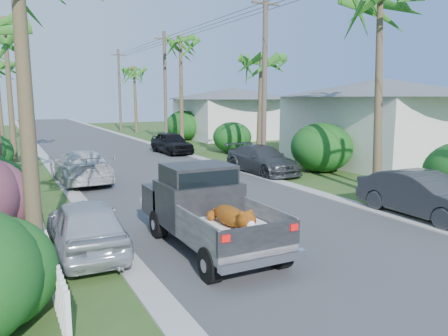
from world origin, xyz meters
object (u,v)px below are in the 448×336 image
parked_car_rm (262,160)px  house_right_far (233,115)px  parked_car_rn (423,196)px  utility_pole_c (165,87)px  palm_r_b (261,58)px  palm_r_d (134,69)px  palm_l_c (4,23)px  parked_car_lf (81,167)px  parked_car_rf (172,143)px  utility_pole_d (120,90)px  palm_r_c (180,40)px  parked_car_ln (86,226)px  utility_pole_b (264,81)px  pickup_truck (203,206)px  house_right_near (381,124)px

parked_car_rm → house_right_far: house_right_far is taller
parked_car_rn → utility_pole_c: utility_pole_c is taller
parked_car_rm → palm_r_b: palm_r_b is taller
palm_r_d → palm_l_c: bearing=-124.8°
parked_car_lf → palm_r_b: size_ratio=0.70×
palm_l_c → utility_pole_c: palm_l_c is taller
house_right_far → palm_r_b: bearing=-113.1°
utility_pole_c → parked_car_rf: bearing=-106.8°
palm_r_d → utility_pole_d: (-0.90, 3.00, -2.14)m
parked_car_rn → house_right_far: size_ratio=0.48×
parked_car_rm → parked_car_rn: bearing=-92.2°
parked_car_rf → palm_r_c: size_ratio=0.45×
parked_car_rn → parked_car_rm: bearing=91.6°
parked_car_ln → palm_r_c: palm_r_c is taller
palm_r_b → utility_pole_c: 13.11m
parked_car_lf → utility_pole_b: (9.20, -0.57, 3.87)m
parked_car_rf → parked_car_rn: bearing=-88.5°
parked_car_rm → utility_pole_b: (0.72, 1.02, 3.92)m
palm_r_c → utility_pole_c: palm_r_c is taller
parked_car_ln → house_right_far: bearing=-123.3°
parked_car_rn → palm_r_c: palm_r_c is taller
utility_pole_d → palm_r_b: bearing=-88.0°
palm_r_c → palm_r_d: 14.07m
pickup_truck → palm_r_c: palm_r_c is taller
house_right_far → utility_pole_b: utility_pole_b is taller
parked_car_lf → house_right_far: (16.60, 16.43, 1.39)m
palm_l_c → house_right_far: bearing=22.8°
pickup_truck → palm_l_c: 20.04m
palm_r_c → palm_r_b: bearing=-87.9°
parked_car_ln → parked_car_rf: bearing=-115.1°
parked_car_rn → parked_car_lf: (-8.60, 10.86, 0.01)m
utility_pole_b → utility_pole_d: same height
parked_car_lf → utility_pole_b: size_ratio=0.56×
palm_r_d → utility_pole_b: 27.10m
parked_car_lf → house_right_far: house_right_far is taller
utility_pole_d → utility_pole_b: bearing=-90.0°
parked_car_rm → palm_l_c: size_ratio=0.51×
parked_car_lf → palm_l_c: (-2.40, 8.43, 7.19)m
palm_l_c → utility_pole_c: size_ratio=1.02×
house_right_near → house_right_far: bearing=90.0°
parked_car_rf → palm_r_d: bearing=78.3°
palm_r_d → palm_r_b: bearing=-89.8°
parked_car_lf → palm_r_d: (10.10, 26.43, 6.01)m
palm_l_c → palm_r_d: bearing=55.2°
palm_r_b → parked_car_rn: bearing=-97.4°
utility_pole_c → pickup_truck: bearing=-107.7°
parked_car_rn → palm_r_d: (1.50, 37.29, 6.02)m
pickup_truck → parked_car_lf: size_ratio=1.02×
parked_car_rm → utility_pole_c: (0.72, 16.02, 3.92)m
parked_car_rf → parked_car_lf: size_ratio=0.85×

